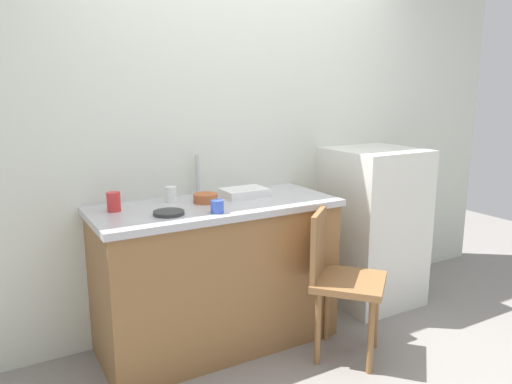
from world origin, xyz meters
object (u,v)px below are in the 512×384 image
object	(u,v)px
chair	(339,276)
dish_tray	(244,192)
cup_white	(171,194)
cup_blue	(217,206)
terracotta_bowl	(206,198)
cup_red	(114,202)
refrigerator	(373,226)
hotplate	(169,213)

from	to	relation	value
chair	dish_tray	world-z (taller)	dish_tray
dish_tray	cup_white	size ratio (longest dim) A/B	2.96
dish_tray	cup_blue	world-z (taller)	cup_blue
chair	terracotta_bowl	world-z (taller)	terracotta_bowl
chair	terracotta_bowl	size ratio (longest dim) A/B	6.09
dish_tray	cup_red	world-z (taller)	cup_red
dish_tray	terracotta_bowl	size ratio (longest dim) A/B	1.92
refrigerator	cup_blue	bearing A→B (deg)	-170.77
refrigerator	chair	distance (m)	0.87
dish_tray	cup_red	size ratio (longest dim) A/B	2.60
chair	hotplate	size ratio (longest dim) A/B	5.24
refrigerator	cup_red	world-z (taller)	refrigerator
cup_white	cup_red	size ratio (longest dim) A/B	0.88
cup_blue	hotplate	bearing A→B (deg)	158.12
refrigerator	chair	world-z (taller)	refrigerator
hotplate	cup_white	bearing A→B (deg)	67.22
cup_red	terracotta_bowl	bearing A→B (deg)	-6.53
hotplate	cup_blue	distance (m)	0.27
refrigerator	dish_tray	xyz separation A→B (m)	(-1.04, 0.07, 0.36)
cup_blue	cup_red	size ratio (longest dim) A/B	0.68
cup_blue	cup_red	bearing A→B (deg)	146.37
chair	cup_blue	distance (m)	0.84
chair	hotplate	distance (m)	1.06
cup_blue	cup_white	world-z (taller)	cup_white
hotplate	cup_blue	bearing A→B (deg)	-21.88
cup_white	cup_blue	bearing A→B (deg)	-71.40
refrigerator	cup_blue	distance (m)	1.44
refrigerator	chair	size ratio (longest dim) A/B	1.30
cup_white	cup_red	world-z (taller)	cup_red
chair	refrigerator	bearing A→B (deg)	-7.23
refrigerator	hotplate	xyz separation A→B (m)	(-1.62, -0.12, 0.34)
refrigerator	dish_tray	world-z (taller)	refrigerator
refrigerator	dish_tray	size ratio (longest dim) A/B	4.12
refrigerator	hotplate	distance (m)	1.66
refrigerator	cup_blue	size ratio (longest dim) A/B	15.81
hotplate	refrigerator	bearing A→B (deg)	4.42
cup_red	hotplate	bearing A→B (deg)	-43.09
hotplate	cup_white	size ratio (longest dim) A/B	1.80
terracotta_bowl	hotplate	xyz separation A→B (m)	(-0.29, -0.16, -0.02)
cup_blue	cup_red	world-z (taller)	cup_red
chair	terracotta_bowl	xyz separation A→B (m)	(-0.61, 0.53, 0.44)
hotplate	cup_white	distance (m)	0.31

